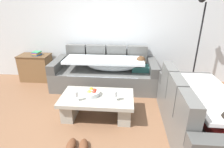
{
  "coord_description": "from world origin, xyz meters",
  "views": [
    {
      "loc": [
        0.46,
        -2.13,
        1.85
      ],
      "look_at": [
        0.19,
        1.03,
        0.55
      ],
      "focal_mm": 28.88,
      "sensor_mm": 36.0,
      "label": 1
    }
  ],
  "objects": [
    {
      "name": "floor_lamp",
      "position": [
        1.91,
        1.71,
        1.12
      ],
      "size": [
        0.33,
        0.31,
        1.95
      ],
      "color": "black",
      "rests_on": "ground_plane"
    },
    {
      "name": "pair_of_shoes",
      "position": [
        -0.16,
        -0.31,
        0.04
      ],
      "size": [
        0.31,
        0.28,
        0.09
      ],
      "color": "#59331E",
      "rests_on": "ground_plane"
    },
    {
      "name": "wine_glass_near_left",
      "position": [
        -0.3,
        0.29,
        0.5
      ],
      "size": [
        0.07,
        0.07,
        0.17
      ],
      "color": "silver",
      "rests_on": "coffee_table"
    },
    {
      "name": "couch_near_window",
      "position": [
        1.53,
        0.14,
        0.34
      ],
      "size": [
        0.92,
        1.87,
        0.88
      ],
      "rotation": [
        0.0,
        0.0,
        1.57
      ],
      "color": "#5A5A57",
      "rests_on": "ground_plane"
    },
    {
      "name": "coffee_table",
      "position": [
        -0.01,
        0.45,
        0.24
      ],
      "size": [
        1.2,
        0.68,
        0.38
      ],
      "color": "#A2A093",
      "rests_on": "ground_plane"
    },
    {
      "name": "back_wall",
      "position": [
        0.0,
        2.15,
        1.35
      ],
      "size": [
        9.0,
        0.1,
        2.7
      ],
      "primitive_type": "cube",
      "color": "silver",
      "rests_on": "ground_plane"
    },
    {
      "name": "wine_glass_near_right",
      "position": [
        0.3,
        0.34,
        0.5
      ],
      "size": [
        0.07,
        0.07,
        0.17
      ],
      "color": "silver",
      "rests_on": "coffee_table"
    },
    {
      "name": "fruit_bowl",
      "position": [
        -0.1,
        0.49,
        0.42
      ],
      "size": [
        0.28,
        0.28,
        0.1
      ],
      "color": "silver",
      "rests_on": "coffee_table"
    },
    {
      "name": "ground_plane",
      "position": [
        0.0,
        0.0,
        0.0
      ],
      "size": [
        14.0,
        14.0,
        0.0
      ],
      "primitive_type": "plane",
      "color": "brown"
    },
    {
      "name": "side_cabinet",
      "position": [
        -1.75,
        1.85,
        0.32
      ],
      "size": [
        0.72,
        0.44,
        0.64
      ],
      "color": "brown",
      "rests_on": "ground_plane"
    },
    {
      "name": "couch_along_wall",
      "position": [
        0.01,
        1.62,
        0.33
      ],
      "size": [
        2.29,
        0.92,
        0.88
      ],
      "color": "#5A5A57",
      "rests_on": "ground_plane"
    },
    {
      "name": "book_stack_on_cabinet",
      "position": [
        -1.67,
        1.84,
        0.68
      ],
      "size": [
        0.19,
        0.23,
        0.09
      ],
      "color": "#2D569E",
      "rests_on": "side_cabinet"
    }
  ]
}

